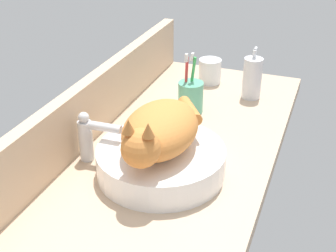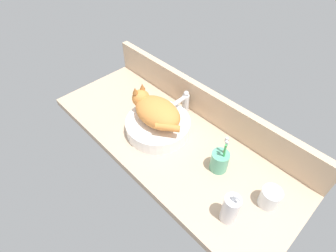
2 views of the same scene
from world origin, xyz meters
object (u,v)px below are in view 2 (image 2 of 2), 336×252
at_px(sink_basin, 158,126).
at_px(toothbrush_cup, 220,161).
at_px(faucet, 184,102).
at_px(water_glass, 269,198).
at_px(soap_dispenser, 230,209).
at_px(cat, 155,111).

relative_size(sink_basin, toothbrush_cup, 1.69).
bearing_deg(faucet, sink_basin, -87.99).
distance_m(faucet, toothbrush_cup, 0.39).
xyz_separation_m(toothbrush_cup, water_glass, (0.24, 0.01, -0.01)).
bearing_deg(soap_dispenser, water_glass, 66.05).
bearing_deg(sink_basin, soap_dispenser, -12.70).
xyz_separation_m(cat, faucet, (0.01, 0.19, -0.05)).
height_order(faucet, toothbrush_cup, toothbrush_cup).
distance_m(toothbrush_cup, water_glass, 0.24).
distance_m(soap_dispenser, toothbrush_cup, 0.23).
bearing_deg(toothbrush_cup, soap_dispenser, -42.78).
bearing_deg(sink_basin, faucet, 92.01).
relative_size(sink_basin, soap_dispenser, 1.87).
distance_m(cat, water_glass, 0.61).
relative_size(faucet, water_glass, 1.60).
height_order(sink_basin, soap_dispenser, soap_dispenser).
relative_size(sink_basin, cat, 0.98).
distance_m(sink_basin, faucet, 0.20).
relative_size(faucet, soap_dispenser, 0.81).
bearing_deg(water_glass, cat, -175.58).
height_order(cat, soap_dispenser, cat).
height_order(sink_basin, toothbrush_cup, toothbrush_cup).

